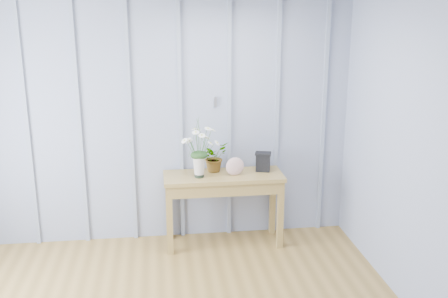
{
  "coord_description": "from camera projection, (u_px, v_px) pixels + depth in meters",
  "views": [
    {
      "loc": [
        0.02,
        -2.96,
        2.43
      ],
      "look_at": [
        0.66,
        1.94,
        1.03
      ],
      "focal_mm": 42.0,
      "sensor_mm": 36.0,
      "label": 1
    }
  ],
  "objects": [
    {
      "name": "felt_disc_vessel",
      "position": [
        235.0,
        166.0,
        5.22
      ],
      "size": [
        0.19,
        0.07,
        0.19
      ],
      "primitive_type": "ellipsoid",
      "rotation": [
        0.0,
        0.0,
        0.09
      ],
      "color": "#9A5263",
      "rests_on": "sideboard"
    },
    {
      "name": "carved_box",
      "position": [
        263.0,
        162.0,
        5.35
      ],
      "size": [
        0.19,
        0.16,
        0.19
      ],
      "color": "black",
      "rests_on": "sideboard"
    },
    {
      "name": "room_shell",
      "position": [
        153.0,
        64.0,
        3.82
      ],
      "size": [
        4.0,
        4.5,
        2.5
      ],
      "color": "#8C95B3",
      "rests_on": "ground"
    },
    {
      "name": "sideboard",
      "position": [
        223.0,
        185.0,
        5.3
      ],
      "size": [
        1.2,
        0.45,
        0.75
      ],
      "color": "olive",
      "rests_on": "ground"
    },
    {
      "name": "spider_plant",
      "position": [
        214.0,
        157.0,
        5.34
      ],
      "size": [
        0.36,
        0.35,
        0.3
      ],
      "primitive_type": "imported",
      "rotation": [
        0.0,
        0.0,
        0.72
      ],
      "color": "#183917",
      "rests_on": "sideboard"
    },
    {
      "name": "daisy_vase",
      "position": [
        199.0,
        141.0,
        5.09
      ],
      "size": [
        0.41,
        0.31,
        0.59
      ],
      "color": "black",
      "rests_on": "sideboard"
    }
  ]
}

